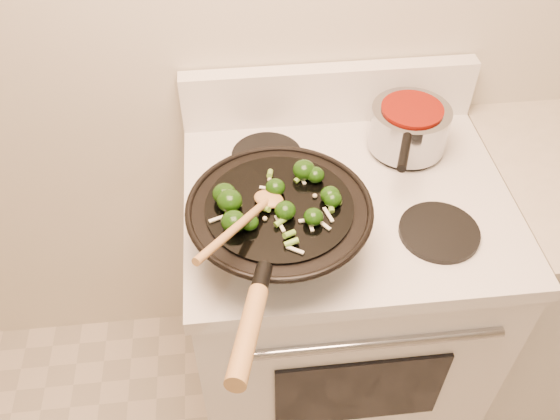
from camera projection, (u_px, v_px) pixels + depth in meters
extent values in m
cube|color=white|center=(334.00, 309.00, 1.77)|extent=(0.76, 0.64, 0.88)
cube|color=white|center=(347.00, 200.00, 1.44)|extent=(0.78, 0.66, 0.04)
cube|color=white|center=(329.00, 94.00, 1.57)|extent=(0.78, 0.05, 0.16)
cylinder|color=#96989F|center=(370.00, 344.00, 1.29)|extent=(0.60, 0.02, 0.02)
cube|color=black|center=(359.00, 392.00, 1.46)|extent=(0.42, 0.01, 0.28)
cylinder|color=black|center=(279.00, 245.00, 1.30)|extent=(0.18, 0.18, 0.01)
cylinder|color=black|center=(439.00, 232.00, 1.33)|extent=(0.18, 0.18, 0.01)
cylinder|color=black|center=(267.00, 156.00, 1.51)|extent=(0.18, 0.18, 0.01)
cylinder|color=black|center=(405.00, 146.00, 1.53)|extent=(0.18, 0.18, 0.01)
torus|color=black|center=(279.00, 207.00, 1.21)|extent=(0.39, 0.39, 0.01)
cylinder|color=black|center=(279.00, 206.00, 1.21)|extent=(0.31, 0.31, 0.01)
cylinder|color=black|center=(262.00, 278.00, 1.03)|extent=(0.05, 0.07, 0.04)
cylinder|color=#A77641|center=(248.00, 334.00, 0.93)|extent=(0.08, 0.21, 0.07)
ellipsoid|color=#123207|center=(304.00, 170.00, 1.26)|extent=(0.05, 0.05, 0.04)
cylinder|color=#4E752A|center=(311.00, 174.00, 1.27)|extent=(0.02, 0.02, 0.02)
ellipsoid|color=#123207|center=(285.00, 211.00, 1.18)|extent=(0.04, 0.04, 0.04)
ellipsoid|color=#123207|center=(249.00, 222.00, 1.16)|extent=(0.04, 0.04, 0.03)
ellipsoid|color=#123207|center=(229.00, 201.00, 1.19)|extent=(0.05, 0.05, 0.04)
cylinder|color=#4E752A|center=(238.00, 205.00, 1.20)|extent=(0.02, 0.02, 0.02)
ellipsoid|color=#123207|center=(224.00, 194.00, 1.21)|extent=(0.05, 0.05, 0.04)
ellipsoid|color=#123207|center=(230.00, 199.00, 1.20)|extent=(0.05, 0.05, 0.04)
ellipsoid|color=#123207|center=(233.00, 222.00, 1.15)|extent=(0.05, 0.05, 0.04)
cylinder|color=#4E752A|center=(241.00, 226.00, 1.16)|extent=(0.02, 0.02, 0.02)
ellipsoid|color=#123207|center=(313.00, 217.00, 1.17)|extent=(0.04, 0.04, 0.03)
ellipsoid|color=#123207|center=(275.00, 187.00, 1.22)|extent=(0.04, 0.04, 0.04)
ellipsoid|color=#123207|center=(332.00, 199.00, 1.20)|extent=(0.04, 0.04, 0.03)
cylinder|color=#4E752A|center=(338.00, 202.00, 1.21)|extent=(0.02, 0.02, 0.02)
ellipsoid|color=#123207|center=(315.00, 175.00, 1.25)|extent=(0.04, 0.04, 0.03)
ellipsoid|color=#123207|center=(330.00, 195.00, 1.21)|extent=(0.04, 0.04, 0.03)
cube|color=white|center=(280.00, 224.00, 1.17)|extent=(0.02, 0.05, 0.00)
cube|color=white|center=(220.00, 218.00, 1.18)|extent=(0.05, 0.02, 0.00)
cube|color=white|center=(310.00, 220.00, 1.18)|extent=(0.05, 0.01, 0.00)
cube|color=white|center=(322.00, 223.00, 1.17)|extent=(0.03, 0.04, 0.00)
cube|color=white|center=(295.00, 250.00, 1.12)|extent=(0.03, 0.03, 0.00)
cube|color=white|center=(328.00, 215.00, 1.19)|extent=(0.02, 0.04, 0.00)
cube|color=white|center=(310.00, 224.00, 1.17)|extent=(0.01, 0.04, 0.00)
cube|color=white|center=(301.00, 178.00, 1.26)|extent=(0.02, 0.04, 0.00)
cube|color=white|center=(271.00, 189.00, 1.24)|extent=(0.05, 0.02, 0.00)
cylinder|color=#659931|center=(264.00, 208.00, 1.19)|extent=(0.02, 0.02, 0.01)
cylinder|color=#659931|center=(289.00, 234.00, 1.14)|extent=(0.03, 0.02, 0.01)
cylinder|color=#659931|center=(272.00, 195.00, 1.22)|extent=(0.02, 0.03, 0.02)
cylinder|color=#659931|center=(331.00, 207.00, 1.20)|extent=(0.01, 0.02, 0.01)
cylinder|color=#659931|center=(299.00, 178.00, 1.26)|extent=(0.02, 0.02, 0.01)
cylinder|color=#659931|center=(270.00, 174.00, 1.27)|extent=(0.03, 0.02, 0.02)
cylinder|color=#659931|center=(270.00, 195.00, 1.22)|extent=(0.03, 0.01, 0.02)
cylinder|color=#659931|center=(291.00, 242.00, 1.13)|extent=(0.02, 0.02, 0.01)
cylinder|color=#659931|center=(280.00, 222.00, 1.17)|extent=(0.03, 0.02, 0.01)
sphere|color=beige|center=(270.00, 180.00, 1.26)|extent=(0.01, 0.01, 0.01)
sphere|color=beige|center=(238.00, 205.00, 1.21)|extent=(0.01, 0.01, 0.01)
sphere|color=beige|center=(265.00, 219.00, 1.18)|extent=(0.01, 0.01, 0.01)
sphere|color=beige|center=(315.00, 196.00, 1.22)|extent=(0.01, 0.01, 0.01)
ellipsoid|color=#A77641|center=(269.00, 199.00, 1.21)|extent=(0.08, 0.08, 0.02)
cylinder|color=#A77641|center=(235.00, 229.00, 1.10)|extent=(0.16, 0.22, 0.09)
cylinder|color=#96989F|center=(409.00, 127.00, 1.49)|extent=(0.20, 0.20, 0.11)
cylinder|color=#6B0D05|center=(413.00, 109.00, 1.45)|extent=(0.15, 0.15, 0.01)
cylinder|color=black|center=(405.00, 152.00, 1.35)|extent=(0.06, 0.12, 0.02)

